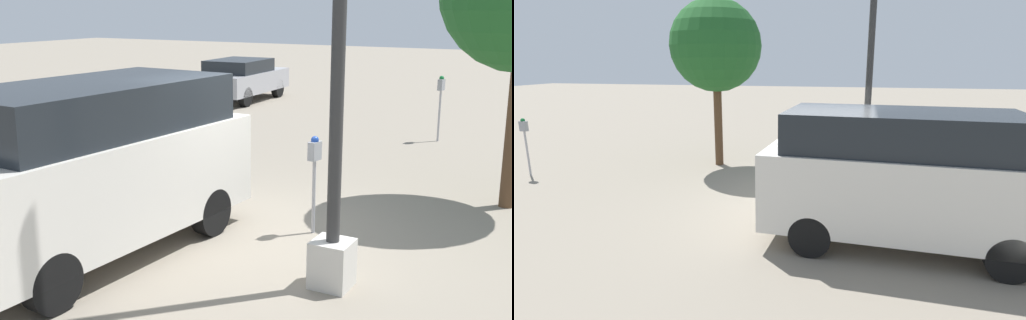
# 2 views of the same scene
# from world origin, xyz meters

# --- Properties ---
(ground_plane) EXTENTS (80.00, 80.00, 0.00)m
(ground_plane) POSITION_xyz_m (0.00, 0.00, 0.00)
(ground_plane) COLOR gray
(parking_meter_near) EXTENTS (0.21, 0.14, 1.40)m
(parking_meter_near) POSITION_xyz_m (-0.40, 0.63, 1.03)
(parking_meter_near) COLOR #9E9EA3
(parking_meter_near) RESTS_ON ground
(parking_meter_far) EXTENTS (0.21, 0.14, 1.54)m
(parking_meter_far) POSITION_xyz_m (-7.55, 0.64, 1.14)
(parking_meter_far) COLOR #9E9EA3
(parking_meter_far) RESTS_ON ground
(lamp_post) EXTENTS (0.44, 0.44, 6.67)m
(lamp_post) POSITION_xyz_m (1.12, 1.55, 2.17)
(lamp_post) COLOR beige
(lamp_post) RESTS_ON ground
(parked_van) EXTENTS (4.59, 2.18, 2.21)m
(parked_van) POSITION_xyz_m (1.67, -1.51, 1.19)
(parked_van) COLOR beige
(parked_van) RESTS_ON ground
(car_distant) EXTENTS (3.97, 1.91, 1.38)m
(car_distant) POSITION_xyz_m (-10.98, -6.76, 0.74)
(car_distant) COLOR #9E9EA3
(car_distant) RESTS_ON ground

